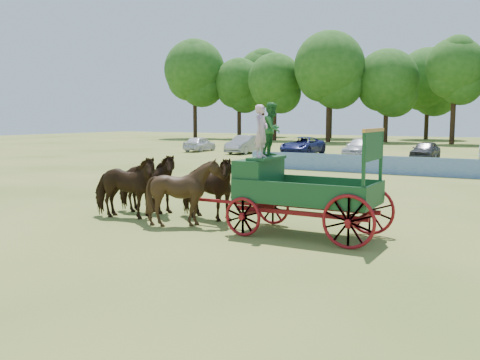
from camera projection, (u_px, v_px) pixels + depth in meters
name	position (u px, v px, depth m)	size (l,w,h in m)	color
ground	(418.00, 257.00, 12.62)	(160.00, 160.00, 0.00)	#9B9246
horse_lead_left	(124.00, 187.00, 17.24)	(1.11, 2.44, 2.06)	#331E0E
horse_lead_right	(146.00, 183.00, 18.19)	(1.11, 2.44, 2.06)	#331E0E
horse_wheel_left	(185.00, 192.00, 16.07)	(1.67, 1.87, 2.07)	#331E0E
horse_wheel_right	(205.00, 188.00, 17.02)	(1.11, 2.44, 2.06)	#331E0E
farm_dray	(283.00, 176.00, 15.06)	(6.00, 2.00, 3.70)	maroon
sponsor_banner	(466.00, 169.00, 28.63)	(26.00, 0.08, 1.05)	#1C4C99
parked_cars	(429.00, 150.00, 41.09)	(42.04, 7.41, 1.63)	silver
treeline	(480.00, 67.00, 65.39)	(90.78, 23.83, 15.58)	#382314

